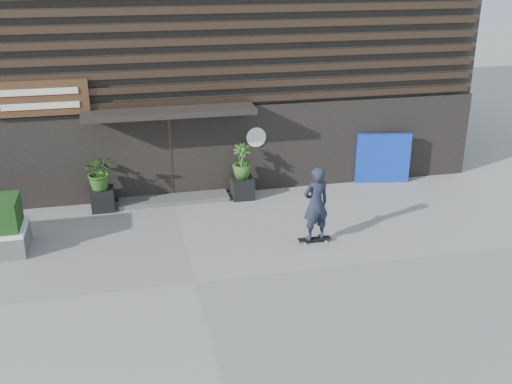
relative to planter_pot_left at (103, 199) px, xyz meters
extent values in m
plane|color=gray|center=(1.90, -4.40, -0.30)|extent=(80.00, 80.00, 0.00)
cube|color=#4B4B48|center=(1.90, 0.20, -0.24)|extent=(3.00, 0.80, 0.12)
cube|color=black|center=(0.00, 0.00, 0.00)|extent=(0.60, 0.60, 0.60)
imported|color=#2D591E|center=(0.00, 0.00, 0.78)|extent=(0.86, 0.75, 0.96)
cube|color=black|center=(3.80, 0.00, 0.00)|extent=(0.60, 0.60, 0.60)
imported|color=#2D591E|center=(3.80, 0.00, 0.78)|extent=(0.54, 0.54, 0.96)
cube|color=#0C2DA6|center=(8.12, 0.30, 0.45)|extent=(1.60, 0.40, 1.50)
cube|color=black|center=(1.90, 5.60, 3.70)|extent=(18.00, 10.00, 8.00)
cube|color=black|center=(1.90, 0.54, 0.95)|extent=(18.00, 0.12, 2.50)
cube|color=#38281E|center=(1.90, 0.48, 2.40)|extent=(17.60, 0.08, 0.18)
cube|color=#38281E|center=(1.90, 0.48, 2.79)|extent=(17.60, 0.08, 0.18)
cube|color=#38281E|center=(1.90, 0.48, 3.18)|extent=(17.60, 0.08, 0.18)
cube|color=#38281E|center=(1.90, 0.48, 3.58)|extent=(17.60, 0.08, 0.18)
cube|color=#38281E|center=(1.90, 0.48, 3.97)|extent=(17.60, 0.08, 0.18)
cube|color=#38281E|center=(1.90, 0.48, 4.36)|extent=(17.60, 0.08, 0.18)
cube|color=#38281E|center=(1.90, 0.48, 4.75)|extent=(17.60, 0.08, 0.18)
cube|color=black|center=(1.90, 0.10, 2.25)|extent=(4.50, 1.00, 0.15)
cube|color=black|center=(1.90, 0.70, 0.85)|extent=(2.40, 0.30, 2.30)
cube|color=#38281E|center=(1.90, 0.52, 0.85)|extent=(0.06, 0.10, 2.30)
cube|color=#472B19|center=(-1.30, 0.40, 2.70)|extent=(2.40, 0.10, 0.90)
cube|color=beige|center=(-1.30, 0.33, 2.88)|extent=(1.90, 0.02, 0.16)
cube|color=beige|center=(-1.30, 0.33, 2.52)|extent=(1.90, 0.02, 0.16)
cylinder|color=white|center=(4.30, 0.46, 1.30)|extent=(0.56, 0.03, 0.56)
cube|color=black|center=(4.91, -3.13, -0.21)|extent=(0.78, 0.20, 0.02)
cylinder|color=#A6A7A2|center=(4.65, -3.23, -0.27)|extent=(0.06, 0.03, 0.06)
cylinder|color=beige|center=(4.65, -3.03, -0.27)|extent=(0.06, 0.03, 0.06)
cylinder|color=#ABABA6|center=(5.17, -3.23, -0.27)|extent=(0.06, 0.03, 0.06)
cylinder|color=#B9B9B4|center=(5.17, -3.03, -0.27)|extent=(0.06, 0.03, 0.06)
imported|color=black|center=(4.91, -3.13, 0.69)|extent=(0.72, 0.55, 1.79)
camera|label=1|loc=(0.68, -15.46, 6.13)|focal=42.53mm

